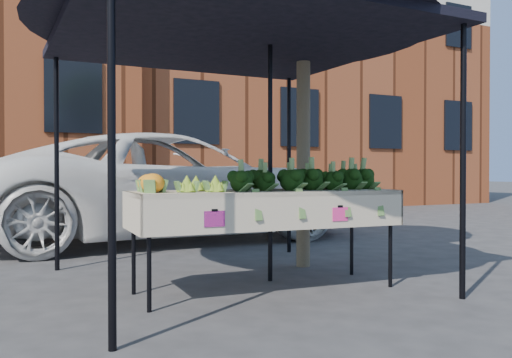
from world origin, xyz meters
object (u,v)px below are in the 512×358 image
Objects in this scene: canopy at (234,140)px; table at (266,241)px; vehicle at (171,51)px; street_tree at (303,69)px.

table is at bearing -75.00° from canopy.
table is at bearing 174.46° from vehicle.
street_tree reaches higher than table.
table is 0.55× the size of street_tree.
table is 2.19m from street_tree.
canopy is 0.53× the size of vehicle.
canopy is (-0.12, 0.44, 0.92)m from table.
canopy is 1.43m from street_tree.
street_tree is (1.06, 0.46, 0.85)m from canopy.
vehicle is (0.48, 3.46, 1.60)m from canopy.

